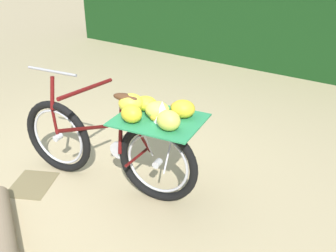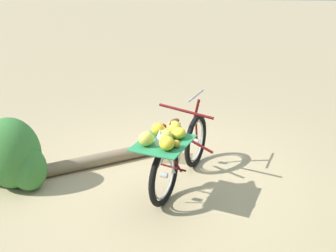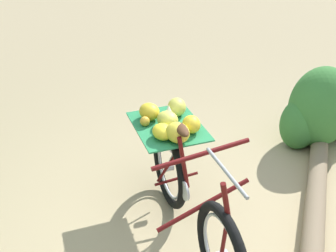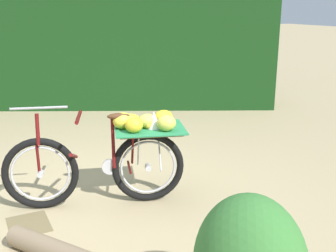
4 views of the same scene
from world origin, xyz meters
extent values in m
plane|color=tan|center=(0.00, 0.00, 0.00)|extent=(60.00, 60.00, 0.00)
cube|color=#143814|center=(4.17, -1.43, 1.48)|extent=(3.80, 6.54, 2.95)
torus|color=black|center=(0.21, 0.39, 0.36)|extent=(0.29, 0.72, 0.73)
torus|color=#B7B7BC|center=(0.21, 0.39, 0.36)|extent=(0.19, 0.55, 0.57)
cylinder|color=#B7B7BC|center=(0.21, 0.39, 0.36)|extent=(0.09, 0.08, 0.06)
torus|color=black|center=(-0.11, -0.61, 0.36)|extent=(0.29, 0.72, 0.73)
torus|color=#B7B7BC|center=(-0.11, -0.61, 0.36)|extent=(0.19, 0.55, 0.57)
cylinder|color=#B7B7BC|center=(-0.11, -0.61, 0.36)|extent=(0.09, 0.08, 0.06)
cylinder|color=#590F0F|center=(0.11, 0.08, 0.53)|extent=(0.68, 0.25, 0.30)
cylinder|color=#590F0F|center=(0.09, 0.01, 0.92)|extent=(0.69, 0.25, 0.11)
cylinder|color=#590F0F|center=(-0.01, -0.29, 0.64)|extent=(0.12, 0.07, 0.49)
cylinder|color=#590F0F|center=(-0.05, -0.43, 0.38)|extent=(0.37, 0.14, 0.05)
cylinder|color=#590F0F|center=(-0.06, -0.47, 0.59)|extent=(0.31, 0.12, 0.47)
cylinder|color=#590F0F|center=(0.21, 0.40, 0.52)|extent=(0.05, 0.04, 0.30)
cylinder|color=#590F0F|center=(0.21, 0.38, 0.81)|extent=(0.10, 0.06, 0.30)
cylinder|color=gray|center=(0.20, 0.35, 1.02)|extent=(0.18, 0.50, 0.02)
ellipsoid|color=#4C2D19|center=(-0.03, -0.35, 0.91)|extent=(0.15, 0.24, 0.06)
cylinder|color=#B7B7BC|center=(0.01, -0.25, 0.40)|extent=(0.07, 0.16, 0.16)
cylinder|color=#B7B7BC|center=(-0.08, -0.52, 0.56)|extent=(0.20, 0.08, 0.39)
cylinder|color=#B7B7BC|center=(-0.15, -0.72, 0.56)|extent=(0.24, 0.09, 0.39)
cube|color=brown|center=(-0.12, -0.63, 0.76)|extent=(0.60, 0.71, 0.02)
cube|color=#287F4C|center=(-0.12, -0.63, 0.78)|extent=(0.72, 0.81, 0.01)
ellipsoid|color=gold|center=(-0.20, -0.43, 0.85)|extent=(0.20, 0.21, 0.14)
ellipsoid|color=gold|center=(-0.06, -0.81, 0.85)|extent=(0.16, 0.19, 0.14)
ellipsoid|color=yellow|center=(0.04, -0.50, 0.84)|extent=(0.20, 0.22, 0.12)
ellipsoid|color=#CCC64C|center=(-0.10, -0.62, 0.85)|extent=(0.17, 0.19, 0.14)
ellipsoid|color=#CCC64C|center=(-0.29, -0.73, 0.86)|extent=(0.22, 0.23, 0.16)
ellipsoid|color=yellow|center=(-0.02, -0.39, 0.86)|extent=(0.21, 0.23, 0.16)
sphere|color=gold|center=(-0.15, -0.60, 0.82)|extent=(0.07, 0.07, 0.07)
sphere|color=gold|center=(0.04, -0.74, 0.82)|extent=(0.08, 0.08, 0.08)
cone|color=white|center=(-0.15, -0.66, 0.86)|extent=(0.18, 0.18, 0.17)
cube|color=olive|center=(-0.07, 0.57, 0.00)|extent=(0.44, 0.36, 0.01)
camera|label=1|loc=(-2.79, -1.08, 2.10)|focal=41.23mm
camera|label=2|loc=(0.35, -4.63, 2.58)|focal=43.16mm
camera|label=3|loc=(1.67, 1.71, 2.46)|focal=43.83mm
camera|label=4|loc=(-3.71, 0.98, 1.95)|focal=44.75mm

